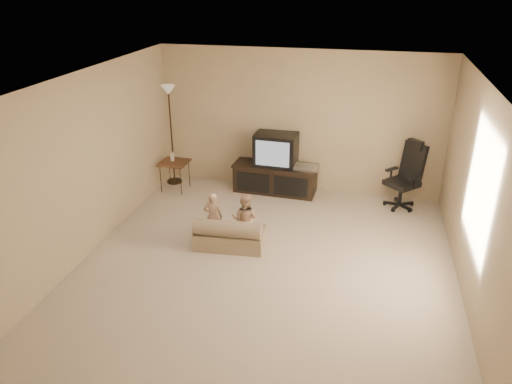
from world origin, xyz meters
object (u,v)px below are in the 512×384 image
Objects in this scene: side_table at (174,163)px; office_chair at (405,184)px; tv_stand at (276,168)px; child_sofa at (229,235)px; toddler_right at (245,219)px; toddler_left at (213,217)px; floor_lamp at (170,113)px.

office_chair is at bearing 2.95° from side_table.
tv_stand is 2.10× the size of side_table.
child_sofa is 1.26× the size of toddler_right.
toddler_left is 0.48m from toddler_right.
child_sofa is (-2.48, -2.00, -0.22)m from office_chair.
office_chair is at bearing -1.45° from floor_lamp.
toddler_right is (1.73, -1.65, -0.12)m from side_table.
tv_stand is at bearing 10.34° from side_table.
tv_stand is 1.91× the size of toddler_right.
toddler_right reaches higher than child_sofa.
toddler_left reaches higher than side_table.
side_table is at bearing -134.02° from office_chair.
tv_stand is 2.15m from child_sofa.
office_chair is 1.50× the size of toddler_left.
tv_stand reaches higher than child_sofa.
floor_lamp reaches higher than office_chair.
office_chair is 4.02m from side_table.
toddler_left is 0.96× the size of toddler_right.
floor_lamp is at bearing -43.74° from toddler_right.
office_chair is 3.32m from toddler_left.
floor_lamp is at bearing 124.43° from child_sofa.
tv_stand is at bearing -110.84° from toddler_left.
floor_lamp is at bearing 115.00° from side_table.
floor_lamp is at bearing -59.81° from toddler_left.
toddler_left is (-0.54, -1.97, -0.07)m from tv_stand.
floor_lamp is at bearing -176.75° from tv_stand.
toddler_left is at bearing 1.54° from toddler_right.
side_table is at bearing -41.09° from toddler_right.
tv_stand reaches higher than side_table.
toddler_right is (0.48, -0.01, 0.02)m from toddler_left.
child_sofa is 0.37m from toddler_left.
tv_stand is at bearing -89.38° from toddler_right.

